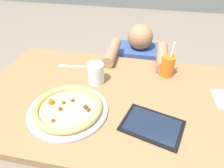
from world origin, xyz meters
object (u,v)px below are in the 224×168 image
at_px(drink_cup_colored, 168,66).
at_px(tablet, 152,126).
at_px(water_cup_clear, 96,73).
at_px(fork, 74,66).
at_px(diner_seated, 136,82).
at_px(pizza_near, 68,108).

bearing_deg(drink_cup_colored, tablet, -98.45).
relative_size(water_cup_clear, tablet, 0.39).
distance_m(drink_cup_colored, water_cup_clear, 0.39).
xyz_separation_m(water_cup_clear, tablet, (0.30, -0.25, -0.05)).
relative_size(drink_cup_colored, water_cup_clear, 1.85).
relative_size(fork, diner_seated, 0.23).
distance_m(pizza_near, drink_cup_colored, 0.57).
height_order(pizza_near, drink_cup_colored, drink_cup_colored).
distance_m(tablet, diner_seated, 0.84).
bearing_deg(water_cup_clear, pizza_near, -104.81).
height_order(fork, tablet, tablet).
bearing_deg(diner_seated, drink_cup_colored, -63.66).
bearing_deg(fork, drink_cup_colored, 2.02).
distance_m(pizza_near, fork, 0.38).
height_order(pizza_near, water_cup_clear, water_cup_clear).
xyz_separation_m(pizza_near, tablet, (0.37, -0.01, -0.01)).
relative_size(water_cup_clear, diner_seated, 0.12).
bearing_deg(fork, tablet, -38.35).
bearing_deg(pizza_near, tablet, -1.98).
bearing_deg(tablet, drink_cup_colored, 81.55).
bearing_deg(drink_cup_colored, pizza_near, -138.16).
height_order(water_cup_clear, diner_seated, diner_seated).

